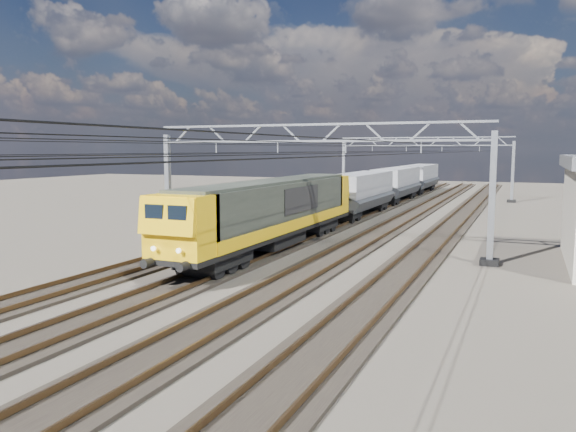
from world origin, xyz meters
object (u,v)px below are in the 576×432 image
at_px(hopper_wagon_mid, 397,182).
at_px(hopper_wagon_third, 420,176).
at_px(catenary_gantry_far, 423,165).
at_px(locomotive, 273,210).
at_px(hopper_wagon_lead, 360,190).
at_px(catenary_gantry_mid, 311,182).

xyz_separation_m(hopper_wagon_mid, hopper_wagon_third, (0.00, 14.20, 0.00)).
distance_m(catenary_gantry_far, hopper_wagon_mid, 5.41).
relative_size(locomotive, hopper_wagon_lead, 1.62).
bearing_deg(locomotive, catenary_gantry_far, 86.88).
relative_size(catenary_gantry_mid, hopper_wagon_mid, 1.53).
xyz_separation_m(hopper_wagon_lead, hopper_wagon_third, (0.00, 28.40, 0.00)).
height_order(catenary_gantry_far, hopper_wagon_mid, catenary_gantry_far).
height_order(catenary_gantry_mid, hopper_wagon_lead, catenary_gantry_mid).
bearing_deg(catenary_gantry_mid, hopper_wagon_third, 92.52).
relative_size(hopper_wagon_mid, hopper_wagon_third, 1.00).
bearing_deg(hopper_wagon_third, catenary_gantry_far, -78.06).
distance_m(catenary_gantry_mid, hopper_wagon_lead, 17.26).
xyz_separation_m(catenary_gantry_mid, hopper_wagon_lead, (-2.00, 17.06, -1.67)).
distance_m(hopper_wagon_mid, hopper_wagon_third, 14.20).
bearing_deg(catenary_gantry_far, hopper_wagon_third, 101.94).
bearing_deg(hopper_wagon_lead, hopper_wagon_third, 90.00).
height_order(catenary_gantry_far, hopper_wagon_third, catenary_gantry_far).
bearing_deg(hopper_wagon_third, catenary_gantry_mid, -87.48).
height_order(locomotive, hopper_wagon_mid, locomotive).
relative_size(catenary_gantry_far, hopper_wagon_third, 1.53).
height_order(catenary_gantry_far, hopper_wagon_lead, catenary_gantry_far).
bearing_deg(hopper_wagon_lead, catenary_gantry_far, 83.97).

